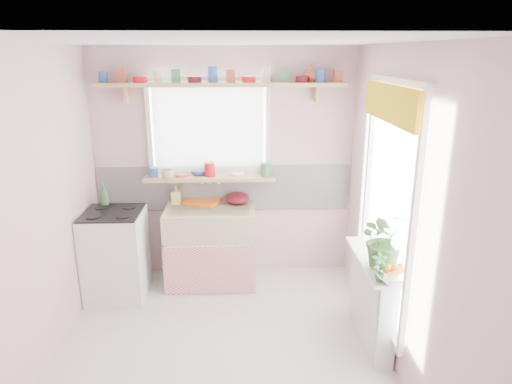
{
  "coord_description": "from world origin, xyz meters",
  "views": [
    {
      "loc": [
        0.18,
        -3.26,
        2.43
      ],
      "look_at": [
        0.31,
        0.55,
        1.26
      ],
      "focal_mm": 32.0,
      "sensor_mm": 36.0,
      "label": 1
    }
  ],
  "objects": [
    {
      "name": "dish_tray",
      "position": [
        -0.25,
        1.5,
        0.87
      ],
      "size": [
        0.43,
        0.38,
        0.04
      ],
      "primitive_type": "cube",
      "rotation": [
        0.0,
        0.0,
        -0.38
      ],
      "color": "orange",
      "rests_on": "sink_unit"
    },
    {
      "name": "sink_unit",
      "position": [
        -0.15,
        1.29,
        0.43
      ],
      "size": [
        0.95,
        0.65,
        1.11
      ],
      "color": "white",
      "rests_on": "ground"
    },
    {
      "name": "soap_bottle_sink",
      "position": [
        -0.53,
        1.5,
        0.96
      ],
      "size": [
        0.1,
        0.1,
        0.21
      ],
      "primitive_type": "imported",
      "rotation": [
        0.0,
        0.0,
        0.03
      ],
      "color": "#CAC959",
      "rests_on": "sink_unit"
    },
    {
      "name": "sill_bowl",
      "position": [
        -0.27,
        1.54,
        1.19
      ],
      "size": [
        0.2,
        0.2,
        0.05
      ],
      "primitive_type": "imported",
      "rotation": [
        0.0,
        0.0,
        0.17
      ],
      "color": "#3449AA",
      "rests_on": "windowsill"
    },
    {
      "name": "room",
      "position": [
        0.66,
        0.86,
        1.37
      ],
      "size": [
        3.2,
        3.2,
        3.2
      ],
      "color": "silver",
      "rests_on": "ground"
    },
    {
      "name": "radiator_ledge",
      "position": [
        1.3,
        0.2,
        0.4
      ],
      "size": [
        0.22,
        0.95,
        0.78
      ],
      "color": "white",
      "rests_on": "ground"
    },
    {
      "name": "windowsill",
      "position": [
        -0.15,
        1.48,
        1.14
      ],
      "size": [
        1.4,
        0.22,
        0.04
      ],
      "primitive_type": "cube",
      "color": "tan",
      "rests_on": "room"
    },
    {
      "name": "cooker",
      "position": [
        -1.1,
        1.05,
        0.46
      ],
      "size": [
        0.58,
        0.58,
        0.93
      ],
      "color": "white",
      "rests_on": "ground"
    },
    {
      "name": "colander",
      "position": [
        0.14,
        1.48,
        0.91
      ],
      "size": [
        0.32,
        0.32,
        0.12
      ],
      "primitive_type": "ellipsoid",
      "rotation": [
        0.0,
        0.0,
        -0.24
      ],
      "color": "#540E18",
      "rests_on": "sink_unit"
    },
    {
      "name": "pine_shelf",
      "position": [
        0.0,
        1.47,
        2.12
      ],
      "size": [
        2.52,
        0.24,
        0.04
      ],
      "primitive_type": "cube",
      "color": "tan",
      "rests_on": "room"
    },
    {
      "name": "sill_cup",
      "position": [
        -0.59,
        1.42,
        1.21
      ],
      "size": [
        0.15,
        0.15,
        0.09
      ],
      "primitive_type": "imported",
      "rotation": [
        0.0,
        0.0,
        0.29
      ],
      "color": "beige",
      "rests_on": "windowsill"
    },
    {
      "name": "sill_crockery",
      "position": [
        -0.15,
        1.48,
        1.22
      ],
      "size": [
        1.35,
        0.11,
        0.12
      ],
      "color": "#3359A5",
      "rests_on": "windowsill"
    },
    {
      "name": "fruit",
      "position": [
        1.34,
        -0.19,
        0.87
      ],
      "size": [
        0.2,
        0.14,
        0.1
      ],
      "color": "orange",
      "rests_on": "fruit_bowl"
    },
    {
      "name": "cooker_bottle",
      "position": [
        -1.23,
        1.27,
        1.03
      ],
      "size": [
        0.1,
        0.1,
        0.23
      ],
      "primitive_type": "imported",
      "rotation": [
        0.0,
        0.0,
        0.07
      ],
      "color": "#39733B",
      "rests_on": "cooker"
    },
    {
      "name": "shelf_crockery",
      "position": [
        0.0,
        1.47,
        2.2
      ],
      "size": [
        2.47,
        0.11,
        0.12
      ],
      "color": "#3359A5",
      "rests_on": "pine_shelf"
    },
    {
      "name": "fruit_bowl",
      "position": [
        1.33,
        -0.2,
        0.81
      ],
      "size": [
        0.3,
        0.3,
        0.07
      ],
      "primitive_type": "imported",
      "rotation": [
        0.0,
        0.0,
        0.03
      ],
      "color": "silver",
      "rests_on": "radiator_ledge"
    },
    {
      "name": "shelf_vase",
      "position": [
        0.91,
        1.53,
        2.22
      ],
      "size": [
        0.2,
        0.2,
        0.17
      ],
      "primitive_type": "imported",
      "rotation": [
        0.0,
        0.0,
        -0.31
      ],
      "color": "#B65538",
      "rests_on": "pine_shelf"
    },
    {
      "name": "jade_plant",
      "position": [
        1.33,
        0.03,
        1.02
      ],
      "size": [
        0.47,
        0.42,
        0.49
      ],
      "primitive_type": "imported",
      "rotation": [
        0.0,
        0.0,
        0.09
      ],
      "color": "#315A24",
      "rests_on": "radiator_ledge"
    },
    {
      "name": "herb_pot",
      "position": [
        1.21,
        -0.2,
        0.89
      ],
      "size": [
        0.13,
        0.1,
        0.23
      ],
      "primitive_type": "imported",
      "rotation": [
        0.0,
        0.0,
        0.13
      ],
      "color": "#2E6C2B",
      "rests_on": "radiator_ledge"
    }
  ]
}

